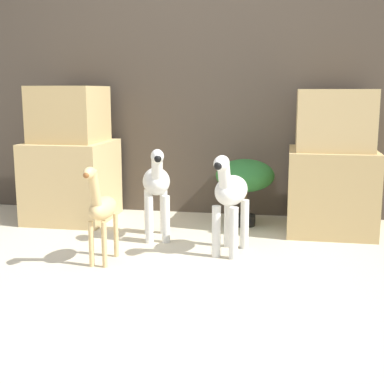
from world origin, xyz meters
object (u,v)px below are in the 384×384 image
Objects in this scene: potted_palm_front at (245,178)px; giraffe_figurine at (101,208)px; zebra_left at (157,186)px; zebra_right at (230,196)px.

giraffe_figurine is at bearing -125.73° from potted_palm_front.
zebra_right is at bearing -25.13° from zebra_left.
zebra_right is at bearing 23.86° from giraffe_figurine.
giraffe_figurine is (-0.19, -0.57, -0.04)m from zebra_left.
potted_palm_front is (0.56, 0.48, -0.00)m from zebra_left.
zebra_left is 1.27× the size of potted_palm_front.
giraffe_figurine is (-0.72, -0.32, -0.04)m from zebra_right.
zebra_right is 0.59m from zebra_left.
zebra_right is 1.00× the size of zebra_left.
zebra_left is at bearing -139.56° from potted_palm_front.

